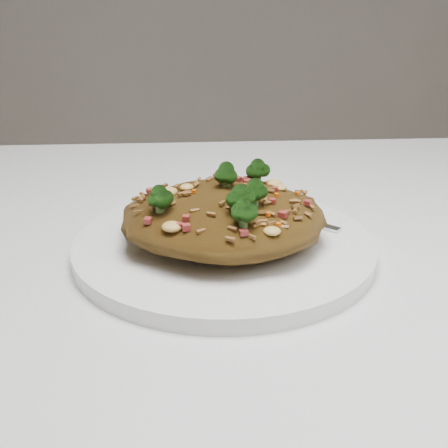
{
  "coord_description": "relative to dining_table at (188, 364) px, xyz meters",
  "views": [
    {
      "loc": [
        0.0,
        -0.46,
        0.99
      ],
      "look_at": [
        0.03,
        0.03,
        0.78
      ],
      "focal_mm": 50.0,
      "sensor_mm": 36.0,
      "label": 1
    }
  ],
  "objects": [
    {
      "name": "dining_table",
      "position": [
        0.0,
        0.0,
        0.0
      ],
      "size": [
        1.2,
        0.8,
        0.75
      ],
      "color": "silver",
      "rests_on": "ground"
    },
    {
      "name": "plate",
      "position": [
        0.03,
        0.03,
        0.1
      ],
      "size": [
        0.26,
        0.26,
        0.01
      ],
      "primitive_type": "cylinder",
      "color": "white",
      "rests_on": "dining_table"
    },
    {
      "name": "fried_rice",
      "position": [
        0.03,
        0.03,
        0.13
      ],
      "size": [
        0.17,
        0.16,
        0.07
      ],
      "color": "brown",
      "rests_on": "plate"
    },
    {
      "name": "fork",
      "position": [
        0.08,
        0.09,
        0.11
      ],
      "size": [
        0.13,
        0.12,
        0.0
      ],
      "rotation": [
        0.0,
        0.0,
        -0.72
      ],
      "color": "silver",
      "rests_on": "plate"
    }
  ]
}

